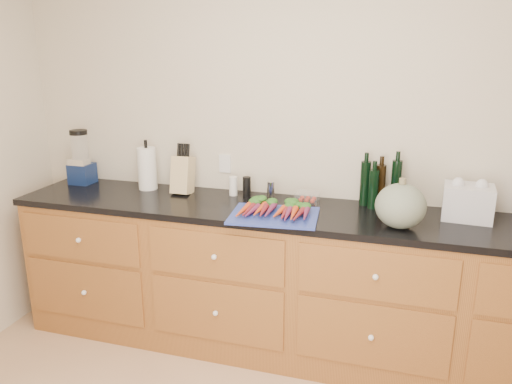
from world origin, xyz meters
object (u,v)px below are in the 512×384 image
(squash, at_px, (401,206))
(cutting_board, at_px, (274,216))
(tomato_box, at_px, (307,197))
(blender_appliance, at_px, (81,160))
(knife_block, at_px, (183,175))
(carrots, at_px, (276,209))
(paper_towel, at_px, (147,169))

(squash, bearing_deg, cutting_board, -177.86)
(squash, xyz_separation_m, tomato_box, (-0.56, 0.30, -0.09))
(squash, distance_m, blender_appliance, 2.19)
(knife_block, bearing_deg, tomato_box, 2.08)
(carrots, relative_size, knife_block, 1.63)
(carrots, distance_m, paper_towel, 1.02)
(blender_appliance, bearing_deg, squash, -7.66)
(squash, relative_size, paper_towel, 0.94)
(carrots, distance_m, blender_appliance, 1.52)
(paper_towel, distance_m, tomato_box, 1.10)
(carrots, relative_size, tomato_box, 2.84)
(knife_block, relative_size, tomato_box, 1.74)
(squash, relative_size, tomato_box, 1.91)
(blender_appliance, relative_size, paper_towel, 1.33)
(knife_block, distance_m, tomato_box, 0.83)
(paper_towel, height_order, tomato_box, paper_towel)
(squash, height_order, paper_towel, paper_towel)
(carrots, bearing_deg, paper_towel, 163.83)
(cutting_board, height_order, paper_towel, paper_towel)
(cutting_board, xyz_separation_m, tomato_box, (0.13, 0.33, 0.03))
(knife_block, xyz_separation_m, tomato_box, (0.83, 0.03, -0.09))
(cutting_board, relative_size, paper_towel, 1.74)
(cutting_board, bearing_deg, paper_towel, 161.76)
(cutting_board, bearing_deg, squash, 2.14)
(squash, bearing_deg, blender_appliance, 172.34)
(tomato_box, bearing_deg, paper_towel, -179.48)
(carrots, bearing_deg, blender_appliance, 169.35)
(cutting_board, height_order, squash, squash)
(tomato_box, bearing_deg, knife_block, -177.92)
(carrots, bearing_deg, cutting_board, -90.00)
(cutting_board, height_order, carrots, carrots)
(carrots, xyz_separation_m, paper_towel, (-0.97, 0.28, 0.11))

